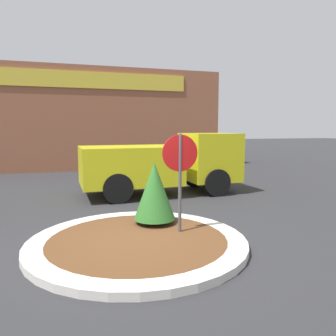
# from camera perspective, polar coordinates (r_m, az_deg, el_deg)

# --- Properties ---
(ground_plane) EXTENTS (120.00, 120.00, 0.00)m
(ground_plane) POSITION_cam_1_polar(r_m,az_deg,el_deg) (6.92, -5.29, -13.29)
(ground_plane) COLOR #2D2D30
(traffic_island) EXTENTS (4.44, 4.44, 0.15)m
(traffic_island) POSITION_cam_1_polar(r_m,az_deg,el_deg) (6.90, -5.29, -12.71)
(traffic_island) COLOR beige
(traffic_island) RESTS_ON ground_plane
(stop_sign) EXTENTS (0.79, 0.07, 2.28)m
(stop_sign) POSITION_cam_1_polar(r_m,az_deg,el_deg) (6.99, 2.10, 0.38)
(stop_sign) COLOR #4C4C51
(stop_sign) RESTS_ON ground_plane
(island_shrub) EXTENTS (0.98, 0.98, 1.46)m
(island_shrub) POSITION_cam_1_polar(r_m,az_deg,el_deg) (7.71, -2.36, -3.96)
(island_shrub) COLOR brown
(island_shrub) RESTS_ON traffic_island
(utility_truck) EXTENTS (5.71, 2.34, 2.20)m
(utility_truck) POSITION_cam_1_polar(r_m,az_deg,el_deg) (11.86, -0.78, 0.95)
(utility_truck) COLOR gold
(utility_truck) RESTS_ON ground_plane
(storefront_building) EXTENTS (15.54, 6.07, 5.84)m
(storefront_building) POSITION_cam_1_polar(r_m,az_deg,el_deg) (21.91, -13.77, 8.12)
(storefront_building) COLOR #93563D
(storefront_building) RESTS_ON ground_plane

